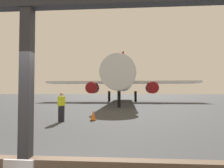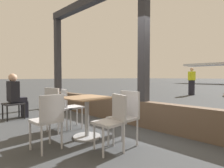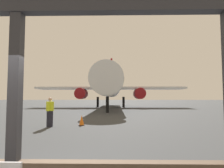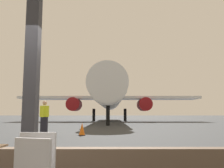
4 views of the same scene
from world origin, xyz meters
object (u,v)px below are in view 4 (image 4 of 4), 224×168
Objects in this scene: ground_crew_worker at (45,118)px; traffic_cone at (83,129)px; airplane at (110,95)px; cafe_chair_window_left at (35,168)px.

ground_crew_worker is 2.00m from traffic_cone.
airplane is 45.69× the size of traffic_cone.
ground_crew_worker reaches higher than traffic_cone.
airplane is at bearing 86.92° from traffic_cone.
ground_crew_worker is at bearing -97.51° from airplane.
ground_crew_worker is at bearing -158.39° from traffic_cone.
cafe_chair_window_left is 9.69m from ground_crew_worker.
airplane is (0.44, 31.62, 3.18)m from cafe_chair_window_left.
ground_crew_worker is 2.70× the size of traffic_cone.
traffic_cone is at bearing 94.12° from cafe_chair_window_left.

